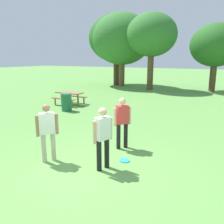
{
  "coord_description": "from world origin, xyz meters",
  "views": [
    {
      "loc": [
        3.2,
        -4.42,
        2.84
      ],
      "look_at": [
        -0.59,
        2.47,
        1.0
      ],
      "focal_mm": 37.19,
      "sensor_mm": 36.0,
      "label": 1
    }
  ],
  "objects_px": {
    "person_thrower": "(47,129)",
    "tree_far_right": "(152,35)",
    "person_bystander": "(103,135)",
    "tree_broad_center": "(122,39)",
    "frisbee": "(125,160)",
    "picnic_table_near": "(69,96)",
    "person_catcher": "(122,120)",
    "tree_slender_mid": "(216,45)",
    "trash_can_beside_table": "(66,102)",
    "tree_tall_left": "(116,39)"
  },
  "relations": [
    {
      "from": "person_thrower",
      "to": "frisbee",
      "type": "xyz_separation_m",
      "value": [
        1.86,
        1.02,
        -0.93
      ]
    },
    {
      "from": "person_catcher",
      "to": "person_bystander",
      "type": "distance_m",
      "value": 1.55
    },
    {
      "from": "frisbee",
      "to": "picnic_table_near",
      "type": "distance_m",
      "value": 8.69
    },
    {
      "from": "person_catcher",
      "to": "tree_slender_mid",
      "type": "xyz_separation_m",
      "value": [
        1.05,
        15.31,
        2.9
      ]
    },
    {
      "from": "person_catcher",
      "to": "tree_far_right",
      "type": "height_order",
      "value": "tree_far_right"
    },
    {
      "from": "person_catcher",
      "to": "picnic_table_near",
      "type": "bearing_deg",
      "value": 141.23
    },
    {
      "from": "person_bystander",
      "to": "tree_slender_mid",
      "type": "xyz_separation_m",
      "value": [
        0.84,
        16.84,
        2.9
      ]
    },
    {
      "from": "person_bystander",
      "to": "picnic_table_near",
      "type": "distance_m",
      "value": 8.95
    },
    {
      "from": "trash_can_beside_table",
      "to": "person_catcher",
      "type": "bearing_deg",
      "value": -33.7
    },
    {
      "from": "tree_tall_left",
      "to": "tree_broad_center",
      "type": "xyz_separation_m",
      "value": [
        0.91,
        -0.55,
        -0.14
      ]
    },
    {
      "from": "person_thrower",
      "to": "tree_far_right",
      "type": "distance_m",
      "value": 16.42
    },
    {
      "from": "frisbee",
      "to": "tree_far_right",
      "type": "bearing_deg",
      "value": 107.19
    },
    {
      "from": "frisbee",
      "to": "trash_can_beside_table",
      "type": "distance_m",
      "value": 6.98
    },
    {
      "from": "person_catcher",
      "to": "picnic_table_near",
      "type": "height_order",
      "value": "person_catcher"
    },
    {
      "from": "person_catcher",
      "to": "tree_far_right",
      "type": "bearing_deg",
      "value": 106.3
    },
    {
      "from": "tree_broad_center",
      "to": "tree_slender_mid",
      "type": "xyz_separation_m",
      "value": [
        8.58,
        0.23,
        -0.78
      ]
    },
    {
      "from": "person_catcher",
      "to": "trash_can_beside_table",
      "type": "xyz_separation_m",
      "value": [
        -5.06,
        3.37,
        -0.46
      ]
    },
    {
      "from": "frisbee",
      "to": "tree_slender_mid",
      "type": "xyz_separation_m",
      "value": [
        0.55,
        16.14,
        3.83
      ]
    },
    {
      "from": "person_thrower",
      "to": "person_bystander",
      "type": "height_order",
      "value": "same"
    },
    {
      "from": "frisbee",
      "to": "tree_slender_mid",
      "type": "relative_size",
      "value": 0.05
    },
    {
      "from": "person_thrower",
      "to": "tree_slender_mid",
      "type": "distance_m",
      "value": 17.58
    },
    {
      "from": "person_bystander",
      "to": "picnic_table_near",
      "type": "relative_size",
      "value": 0.94
    },
    {
      "from": "frisbee",
      "to": "picnic_table_near",
      "type": "xyz_separation_m",
      "value": [
        -6.54,
        5.69,
        0.55
      ]
    },
    {
      "from": "person_thrower",
      "to": "tree_far_right",
      "type": "relative_size",
      "value": 0.25
    },
    {
      "from": "frisbee",
      "to": "trash_can_beside_table",
      "type": "height_order",
      "value": "trash_can_beside_table"
    },
    {
      "from": "person_bystander",
      "to": "tree_broad_center",
      "type": "xyz_separation_m",
      "value": [
        -7.74,
        16.61,
        3.68
      ]
    },
    {
      "from": "trash_can_beside_table",
      "to": "tree_far_right",
      "type": "height_order",
      "value": "tree_far_right"
    },
    {
      "from": "frisbee",
      "to": "picnic_table_near",
      "type": "height_order",
      "value": "picnic_table_near"
    },
    {
      "from": "person_bystander",
      "to": "frisbee",
      "type": "relative_size",
      "value": 5.55
    },
    {
      "from": "person_thrower",
      "to": "tree_far_right",
      "type": "xyz_separation_m",
      "value": [
        -2.69,
        15.74,
        3.82
      ]
    },
    {
      "from": "frisbee",
      "to": "trash_can_beside_table",
      "type": "relative_size",
      "value": 0.31
    },
    {
      "from": "tree_far_right",
      "to": "tree_tall_left",
      "type": "bearing_deg",
      "value": 158.29
    },
    {
      "from": "person_thrower",
      "to": "picnic_table_near",
      "type": "height_order",
      "value": "person_thrower"
    },
    {
      "from": "person_catcher",
      "to": "tree_tall_left",
      "type": "xyz_separation_m",
      "value": [
        -8.44,
        15.63,
        3.82
      ]
    },
    {
      "from": "trash_can_beside_table",
      "to": "tree_tall_left",
      "type": "bearing_deg",
      "value": 105.43
    },
    {
      "from": "person_thrower",
      "to": "picnic_table_near",
      "type": "xyz_separation_m",
      "value": [
        -4.68,
        6.71,
        -0.38
      ]
    },
    {
      "from": "person_bystander",
      "to": "frisbee",
      "type": "xyz_separation_m",
      "value": [
        0.29,
        0.7,
        -0.93
      ]
    },
    {
      "from": "person_catcher",
      "to": "trash_can_beside_table",
      "type": "relative_size",
      "value": 1.71
    },
    {
      "from": "person_bystander",
      "to": "frisbee",
      "type": "height_order",
      "value": "person_bystander"
    },
    {
      "from": "person_thrower",
      "to": "tree_far_right",
      "type": "bearing_deg",
      "value": 99.71
    },
    {
      "from": "tree_far_right",
      "to": "frisbee",
      "type": "bearing_deg",
      "value": -72.81
    },
    {
      "from": "person_catcher",
      "to": "tree_broad_center",
      "type": "height_order",
      "value": "tree_broad_center"
    },
    {
      "from": "person_thrower",
      "to": "tree_broad_center",
      "type": "bearing_deg",
      "value": 110.01
    },
    {
      "from": "tree_broad_center",
      "to": "tree_far_right",
      "type": "distance_m",
      "value": 3.67
    },
    {
      "from": "person_thrower",
      "to": "person_catcher",
      "type": "distance_m",
      "value": 2.3
    },
    {
      "from": "person_bystander",
      "to": "tree_tall_left",
      "type": "xyz_separation_m",
      "value": [
        -8.65,
        17.16,
        3.82
      ]
    },
    {
      "from": "picnic_table_near",
      "to": "tree_slender_mid",
      "type": "relative_size",
      "value": 0.31
    },
    {
      "from": "person_thrower",
      "to": "tree_slender_mid",
      "type": "height_order",
      "value": "tree_slender_mid"
    },
    {
      "from": "tree_tall_left",
      "to": "tree_slender_mid",
      "type": "xyz_separation_m",
      "value": [
        9.49,
        -0.32,
        -0.92
      ]
    },
    {
      "from": "picnic_table_near",
      "to": "tree_far_right",
      "type": "relative_size",
      "value": 0.26
    }
  ]
}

